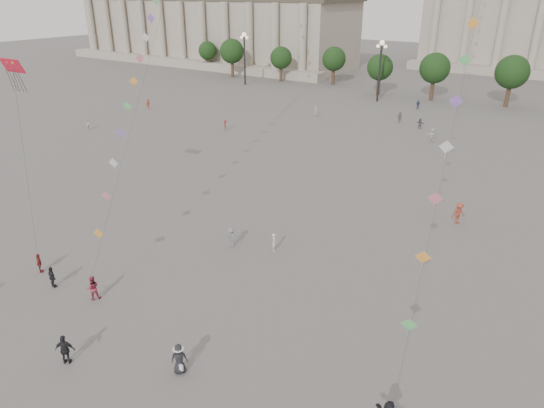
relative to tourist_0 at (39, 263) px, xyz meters
The scene contains 23 objects.
ground 12.30m from the tourist_0, ahead, with size 360.00×360.00×0.00m, color #575451.
hall_west 111.90m from the tourist_0, 124.25° to the left, with size 84.00×26.22×17.20m.
hall_central 128.88m from the tourist_0, 84.55° to the left, with size 48.30×34.30×35.50m.
tree_row 77.48m from the tourist_0, 80.95° to the left, with size 137.12×5.12×8.00m.
lamp_post_far_west 76.14m from the tourist_0, 115.65° to the left, with size 2.00×0.90×10.65m.
lamp_post_mid_west 68.75m from the tourist_0, 92.37° to the left, with size 2.00×0.90×10.65m.
person_crowd_0 66.59m from the tourist_0, 85.40° to the left, with size 0.90×0.37×1.53m, color navy.
person_crowd_1 40.31m from the tourist_0, 138.28° to the left, with size 0.74×0.58×1.53m, color silver.
person_crowd_2 52.59m from the tourist_0, 128.79° to the left, with size 1.08×0.62×1.68m, color #A0412B.
person_crowd_4 50.31m from the tourist_0, 74.75° to the left, with size 1.68×0.53×1.81m, color silver.
person_crowd_6 14.00m from the tourist_0, 49.63° to the left, with size 1.07×0.62×1.66m, color slate.
person_crowd_8 33.76m from the tourist_0, 47.56° to the left, with size 1.25×0.72×1.94m, color #963828.
person_crowd_10 51.71m from the tourist_0, 96.76° to the left, with size 0.63×0.41×1.72m, color #AEAEAA.
person_crowd_12 55.00m from the tourist_0, 79.78° to the left, with size 1.42×0.45×1.53m, color #5E5D62.
person_crowd_13 17.14m from the tourist_0, 44.43° to the left, with size 0.54×0.36×1.49m, color silver.
person_crowd_16 56.18m from the tourist_0, 83.87° to the left, with size 0.94×0.39×1.61m, color slate.
person_crowd_17 39.87m from the tourist_0, 109.52° to the left, with size 0.97×0.56×1.50m, color maroon.
tourist_0 is the anchor object (origin of this frame).
tourist_1 2.59m from the tourist_0, 14.00° to the right, with size 0.92×0.38×1.57m, color black.
tourist_4 10.81m from the tourist_0, 25.36° to the right, with size 1.06×0.44×1.82m, color black.
kite_flyer_0 5.96m from the tourist_0, ahead, with size 0.82×0.64×1.69m, color maroon.
hat_person 15.46m from the tourist_0, ahead, with size 1.03×0.99×1.78m.
dragon_kite 13.61m from the tourist_0, 142.47° to the left, with size 3.57×2.19×13.54m.
Camera 1 is at (18.39, -13.91, 18.66)m, focal length 32.00 mm.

